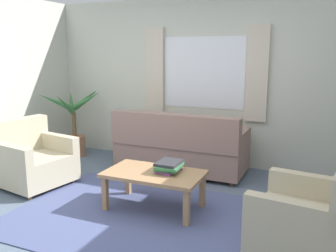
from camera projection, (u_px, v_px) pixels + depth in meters
The scene contains 10 objects.
ground_plane at pixel (139, 217), 3.96m from camera, with size 6.24×6.24×0.00m, color slate.
wall_back at pixel (205, 82), 5.73m from camera, with size 5.32×0.12×2.60m, color beige.
window_with_curtains at pixel (203, 73), 5.63m from camera, with size 1.98×0.07×1.40m.
area_rug at pixel (139, 216), 3.96m from camera, with size 2.74×2.02×0.01m, color #4C5684.
couch at pixel (180, 148), 5.37m from camera, with size 1.90×0.82×0.92m.
armchair_left at pixel (32, 159), 4.86m from camera, with size 0.96×0.97×0.88m.
armchair_right at pixel (311, 220), 3.10m from camera, with size 0.93×0.95×0.88m.
coffee_table at pixel (154, 177), 4.09m from camera, with size 1.10×0.64×0.44m.
book_stack_on_table at pixel (169, 166), 4.09m from camera, with size 0.30×0.35×0.12m.
potted_plant at pixel (75, 127), 6.21m from camera, with size 1.12×1.13×1.20m.
Camera 1 is at (1.76, -3.25, 1.76)m, focal length 38.81 mm.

